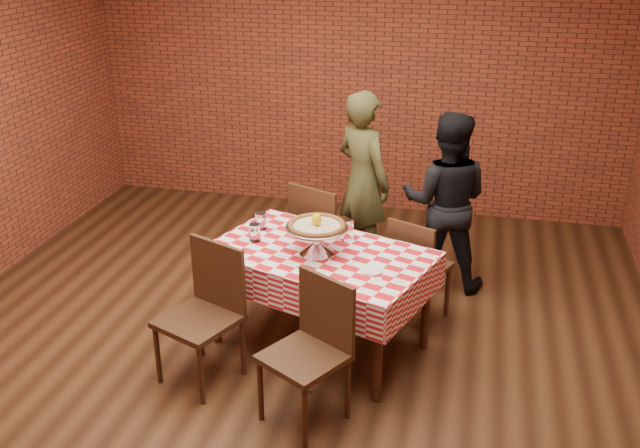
# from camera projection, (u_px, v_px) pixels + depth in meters

# --- Properties ---
(ground) EXTENTS (6.00, 6.00, 0.00)m
(ground) POSITION_uv_depth(u_px,v_px,m) (279.00, 356.00, 5.12)
(ground) COLOR black
(ground) RESTS_ON ground
(back_wall) EXTENTS (5.50, 0.00, 5.50)m
(back_wall) POSITION_uv_depth(u_px,v_px,m) (358.00, 72.00, 7.23)
(back_wall) COLOR brown
(back_wall) RESTS_ON ground
(table) EXTENTS (1.70, 1.33, 0.75)m
(table) POSITION_uv_depth(u_px,v_px,m) (320.00, 300.00, 5.12)
(table) COLOR #442A18
(table) RESTS_ON ground
(tablecloth) EXTENTS (1.74, 1.37, 0.26)m
(tablecloth) POSITION_uv_depth(u_px,v_px,m) (320.00, 268.00, 5.01)
(tablecloth) COLOR red
(tablecloth) RESTS_ON table
(pizza_stand) EXTENTS (0.58, 0.58, 0.20)m
(pizza_stand) POSITION_uv_depth(u_px,v_px,m) (317.00, 240.00, 4.91)
(pizza_stand) COLOR silver
(pizza_stand) RESTS_ON tablecloth
(pizza) EXTENTS (0.53, 0.53, 0.03)m
(pizza) POSITION_uv_depth(u_px,v_px,m) (317.00, 226.00, 4.87)
(pizza) COLOR beige
(pizza) RESTS_ON pizza_stand
(lemon) EXTENTS (0.09, 0.09, 0.09)m
(lemon) POSITION_uv_depth(u_px,v_px,m) (317.00, 219.00, 4.85)
(lemon) COLOR yellow
(lemon) RESTS_ON pizza
(water_glass_left) EXTENTS (0.10, 0.10, 0.13)m
(water_glass_left) POSITION_uv_depth(u_px,v_px,m) (255.00, 232.00, 5.11)
(water_glass_left) COLOR white
(water_glass_left) RESTS_ON tablecloth
(water_glass_right) EXTENTS (0.10, 0.10, 0.13)m
(water_glass_right) POSITION_uv_depth(u_px,v_px,m) (261.00, 221.00, 5.30)
(water_glass_right) COLOR white
(water_glass_right) RESTS_ON tablecloth
(side_plate) EXTENTS (0.20, 0.20, 0.01)m
(side_plate) POSITION_uv_depth(u_px,v_px,m) (372.00, 270.00, 4.69)
(side_plate) COLOR white
(side_plate) RESTS_ON tablecloth
(sweetener_packet_a) EXTENTS (0.06, 0.05, 0.00)m
(sweetener_packet_a) POSITION_uv_depth(u_px,v_px,m) (378.00, 279.00, 4.58)
(sweetener_packet_a) COLOR white
(sweetener_packet_a) RESTS_ON tablecloth
(sweetener_packet_b) EXTENTS (0.06, 0.06, 0.00)m
(sweetener_packet_b) POSITION_uv_depth(u_px,v_px,m) (398.00, 280.00, 4.56)
(sweetener_packet_b) COLOR white
(sweetener_packet_b) RESTS_ON tablecloth
(condiment_caddy) EXTENTS (0.14, 0.14, 0.15)m
(condiment_caddy) POSITION_uv_depth(u_px,v_px,m) (344.00, 229.00, 5.13)
(condiment_caddy) COLOR silver
(condiment_caddy) RESTS_ON tablecloth
(chair_near_left) EXTENTS (0.60, 0.60, 0.94)m
(chair_near_left) POSITION_uv_depth(u_px,v_px,m) (198.00, 318.00, 4.69)
(chair_near_left) COLOR #442A18
(chair_near_left) RESTS_ON ground
(chair_near_right) EXTENTS (0.60, 0.60, 0.92)m
(chair_near_right) POSITION_uv_depth(u_px,v_px,m) (304.00, 356.00, 4.31)
(chair_near_right) COLOR #442A18
(chair_near_right) RESTS_ON ground
(chair_far_left) EXTENTS (0.60, 0.60, 0.94)m
(chair_far_left) POSITION_uv_depth(u_px,v_px,m) (327.00, 234.00, 5.93)
(chair_far_left) COLOR #442A18
(chair_far_left) RESTS_ON ground
(chair_far_right) EXTENTS (0.51, 0.51, 0.87)m
(chair_far_right) POSITION_uv_depth(u_px,v_px,m) (420.00, 269.00, 5.43)
(chair_far_right) COLOR #442A18
(chair_far_right) RESTS_ON ground
(diner_olive) EXTENTS (0.69, 0.66, 1.59)m
(diner_olive) POSITION_uv_depth(u_px,v_px,m) (363.00, 181.00, 6.16)
(diner_olive) COLOR #444623
(diner_olive) RESTS_ON ground
(diner_black) EXTENTS (0.74, 0.58, 1.51)m
(diner_black) POSITION_uv_depth(u_px,v_px,m) (445.00, 202.00, 5.84)
(diner_black) COLOR black
(diner_black) RESTS_ON ground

